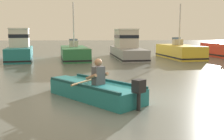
{
  "coord_description": "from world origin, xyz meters",
  "views": [
    {
      "loc": [
        -1.36,
        -7.23,
        1.91
      ],
      "look_at": [
        -0.65,
        2.15,
        0.55
      ],
      "focal_mm": 41.38,
      "sensor_mm": 36.0,
      "label": 1
    }
  ],
  "objects_px": {
    "moored_boat_green": "(74,53)",
    "moored_boat_yellow": "(179,52)",
    "rowboat_with_person": "(94,90)",
    "moored_boat_grey": "(127,47)",
    "moored_boat_teal": "(20,49)"
  },
  "relations": [
    {
      "from": "rowboat_with_person",
      "to": "moored_boat_grey",
      "type": "relative_size",
      "value": 0.49
    },
    {
      "from": "moored_boat_teal",
      "to": "moored_boat_grey",
      "type": "relative_size",
      "value": 0.73
    },
    {
      "from": "rowboat_with_person",
      "to": "moored_boat_yellow",
      "type": "xyz_separation_m",
      "value": [
        6.55,
        11.64,
        0.23
      ]
    },
    {
      "from": "rowboat_with_person",
      "to": "moored_boat_teal",
      "type": "relative_size",
      "value": 0.67
    },
    {
      "from": "moored_boat_grey",
      "to": "moored_boat_yellow",
      "type": "bearing_deg",
      "value": -8.71
    },
    {
      "from": "moored_boat_green",
      "to": "moored_boat_yellow",
      "type": "height_order",
      "value": "moored_boat_green"
    },
    {
      "from": "moored_boat_grey",
      "to": "moored_boat_teal",
      "type": "bearing_deg",
      "value": -171.0
    },
    {
      "from": "moored_boat_teal",
      "to": "moored_boat_yellow",
      "type": "xyz_separation_m",
      "value": [
        11.63,
        0.61,
        -0.34
      ]
    },
    {
      "from": "moored_boat_teal",
      "to": "moored_boat_green",
      "type": "xyz_separation_m",
      "value": [
        3.74,
        0.36,
        -0.39
      ]
    },
    {
      "from": "rowboat_with_person",
      "to": "moored_boat_grey",
      "type": "bearing_deg",
      "value": 78.03
    },
    {
      "from": "moored_boat_yellow",
      "to": "rowboat_with_person",
      "type": "bearing_deg",
      "value": -119.36
    },
    {
      "from": "moored_boat_green",
      "to": "moored_boat_grey",
      "type": "relative_size",
      "value": 0.85
    },
    {
      "from": "rowboat_with_person",
      "to": "moored_boat_teal",
      "type": "xyz_separation_m",
      "value": [
        -5.08,
        11.03,
        0.57
      ]
    },
    {
      "from": "moored_boat_teal",
      "to": "moored_boat_yellow",
      "type": "relative_size",
      "value": 0.94
    },
    {
      "from": "moored_boat_teal",
      "to": "moored_boat_yellow",
      "type": "height_order",
      "value": "moored_boat_yellow"
    }
  ]
}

